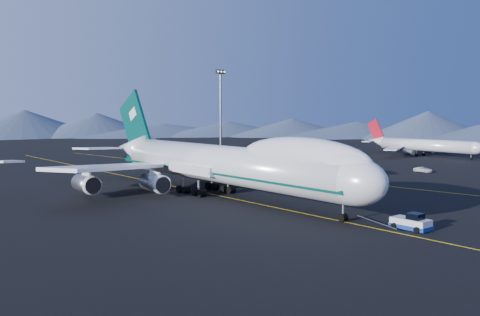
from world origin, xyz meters
TOP-DOWN VIEW (x-y plane):
  - ground at (0.00, 0.00)m, footprint 500.00×500.00m
  - taxiway_line_main at (0.00, 0.00)m, footprint 0.25×220.00m
  - taxiway_line_side at (30.00, 10.00)m, footprint 28.08×198.09m
  - boeing_747 at (0.00, 0.03)m, footprint 59.62×72.43m
  - pushback_tug at (3.00, -34.87)m, footprint 2.97×4.99m
  - second_jet at (99.31, 25.46)m, footprint 37.33×42.18m
  - service_van at (59.69, -0.54)m, footprint 2.20×4.59m
  - floodlight_mast at (55.64, 75.97)m, footprint 3.56×2.67m

SIDE VIEW (x-z plane):
  - ground at x=0.00m, z-range 0.00..0.00m
  - taxiway_line_main at x=0.00m, z-range 0.01..0.01m
  - taxiway_line_side at x=30.00m, z-range 0.01..0.01m
  - service_van at x=59.69m, z-range 0.00..1.26m
  - pushback_tug at x=3.00m, z-range -0.40..1.74m
  - second_jet at x=99.31m, z-range -2.37..9.63m
  - boeing_747 at x=0.00m, z-range -3.87..15.50m
  - floodlight_mast at x=55.64m, z-range 0.19..28.97m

